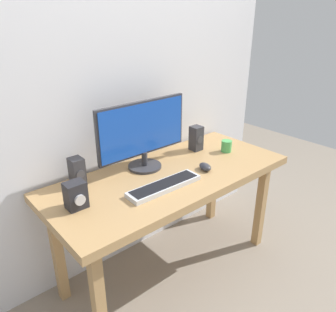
# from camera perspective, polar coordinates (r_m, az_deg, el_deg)

# --- Properties ---
(ground_plane) EXTENTS (6.00, 6.00, 0.00)m
(ground_plane) POSITION_cam_1_polar(r_m,az_deg,el_deg) (2.41, 0.39, -18.59)
(ground_plane) COLOR gray
(wall_back) EXTENTS (2.37, 0.04, 3.00)m
(wall_back) POSITION_cam_1_polar(r_m,az_deg,el_deg) (2.08, -6.68, 20.20)
(wall_back) COLOR silver
(wall_back) RESTS_ON ground_plane
(desk) EXTENTS (1.52, 0.66, 0.73)m
(desk) POSITION_cam_1_polar(r_m,az_deg,el_deg) (2.03, 0.44, -4.93)
(desk) COLOR tan
(desk) RESTS_ON ground_plane
(monitor) EXTENTS (0.62, 0.21, 0.42)m
(monitor) POSITION_cam_1_polar(r_m,az_deg,el_deg) (1.99, -4.37, 4.04)
(monitor) COLOR #333338
(monitor) RESTS_ON desk
(keyboard_primary) EXTENTS (0.45, 0.12, 0.03)m
(keyboard_primary) POSITION_cam_1_polar(r_m,az_deg,el_deg) (1.83, -0.64, -5.19)
(keyboard_primary) COLOR silver
(keyboard_primary) RESTS_ON desk
(mouse) EXTENTS (0.09, 0.11, 0.04)m
(mouse) POSITION_cam_1_polar(r_m,az_deg,el_deg) (2.04, 6.45, -1.86)
(mouse) COLOR #333338
(mouse) RESTS_ON desk
(speaker_right) EXTENTS (0.08, 0.08, 0.17)m
(speaker_right) POSITION_cam_1_polar(r_m,az_deg,el_deg) (2.31, 4.90, 3.08)
(speaker_right) COLOR #333338
(speaker_right) RESTS_ON desk
(speaker_left) EXTENTS (0.07, 0.09, 0.16)m
(speaker_left) POSITION_cam_1_polar(r_m,az_deg,el_deg) (1.90, -15.47, -2.64)
(speaker_left) COLOR #333338
(speaker_left) RESTS_ON desk
(audio_controller) EXTENTS (0.10, 0.09, 0.14)m
(audio_controller) POSITION_cam_1_polar(r_m,az_deg,el_deg) (1.69, -15.69, -6.58)
(audio_controller) COLOR #232328
(audio_controller) RESTS_ON desk
(coffee_mug) EXTENTS (0.07, 0.07, 0.08)m
(coffee_mug) POSITION_cam_1_polar(r_m,az_deg,el_deg) (2.32, 10.17, 1.67)
(coffee_mug) COLOR #4CB259
(coffee_mug) RESTS_ON desk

